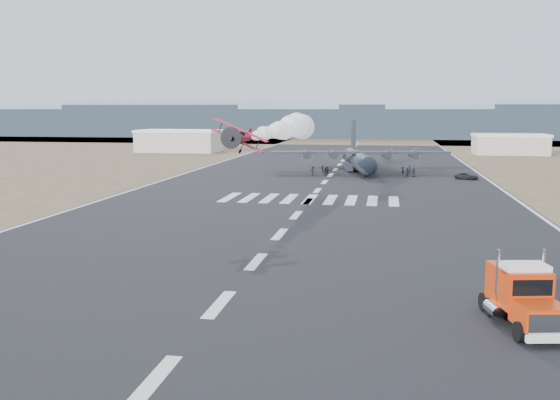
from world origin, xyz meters
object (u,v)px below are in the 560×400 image
(support_vehicle, at_px, (467,176))
(crew_b, at_px, (325,171))
(crew_g, at_px, (409,170))
(hangar_right, at_px, (510,144))
(transport_aircraft, at_px, (359,158))
(semi_truck, at_px, (522,295))
(crew_f, at_px, (327,171))
(crew_a, at_px, (403,170))
(crew_e, at_px, (414,172))
(crew_c, at_px, (313,171))
(aerobatic_biplane, at_px, (239,137))
(crew_h, at_px, (407,173))
(hangar_left, at_px, (179,141))
(crew_d, at_px, (322,169))

(support_vehicle, bearing_deg, crew_b, 113.25)
(crew_b, distance_m, crew_g, 17.28)
(hangar_right, height_order, crew_g, hangar_right)
(transport_aircraft, bearing_deg, semi_truck, -91.22)
(crew_f, bearing_deg, crew_a, -172.98)
(hangar_right, height_order, crew_e, hangar_right)
(crew_a, bearing_deg, crew_c, 72.60)
(aerobatic_biplane, relative_size, crew_a, 3.77)
(transport_aircraft, bearing_deg, support_vehicle, -38.98)
(crew_h, bearing_deg, support_vehicle, 144.17)
(crew_b, bearing_deg, crew_a, 162.45)
(hangar_left, distance_m, crew_c, 79.38)
(crew_e, bearing_deg, support_vehicle, 98.05)
(crew_a, bearing_deg, transport_aircraft, 28.92)
(hangar_right, relative_size, semi_truck, 2.35)
(crew_f, bearing_deg, crew_b, -74.58)
(hangar_right, distance_m, crew_c, 83.82)
(crew_d, height_order, crew_e, crew_e)
(semi_truck, relative_size, crew_d, 5.51)
(hangar_left, bearing_deg, aerobatic_biplane, -68.17)
(transport_aircraft, bearing_deg, crew_d, -161.97)
(hangar_left, bearing_deg, crew_f, -50.62)
(crew_e, bearing_deg, transport_aircraft, -106.85)
(aerobatic_biplane, height_order, crew_f, aerobatic_biplane)
(hangar_left, relative_size, crew_f, 13.03)
(semi_truck, bearing_deg, crew_b, 91.95)
(crew_d, bearing_deg, hangar_left, 45.83)
(semi_truck, height_order, crew_d, semi_truck)
(crew_a, bearing_deg, crew_f, 75.45)
(aerobatic_biplane, height_order, crew_a, aerobatic_biplane)
(semi_truck, height_order, crew_b, semi_truck)
(crew_h, bearing_deg, semi_truck, 67.01)
(hangar_left, height_order, transport_aircraft, transport_aircraft)
(semi_truck, relative_size, crew_e, 4.98)
(crew_c, bearing_deg, support_vehicle, -146.73)
(support_vehicle, bearing_deg, crew_g, 82.07)
(crew_a, height_order, crew_g, crew_g)
(crew_b, bearing_deg, semi_truck, 70.04)
(transport_aircraft, distance_m, crew_a, 10.27)
(transport_aircraft, bearing_deg, hangar_right, 45.07)
(crew_e, bearing_deg, semi_truck, 24.61)
(support_vehicle, relative_size, crew_a, 2.59)
(crew_d, bearing_deg, semi_truck, -162.28)
(crew_c, bearing_deg, hangar_right, -89.56)
(crew_a, height_order, crew_f, crew_f)
(transport_aircraft, bearing_deg, crew_h, -54.62)
(hangar_right, height_order, crew_c, hangar_right)
(semi_truck, xyz_separation_m, crew_a, (-4.87, 88.45, -1.06))
(crew_c, bearing_deg, crew_e, -141.02)
(aerobatic_biplane, height_order, support_vehicle, aerobatic_biplane)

